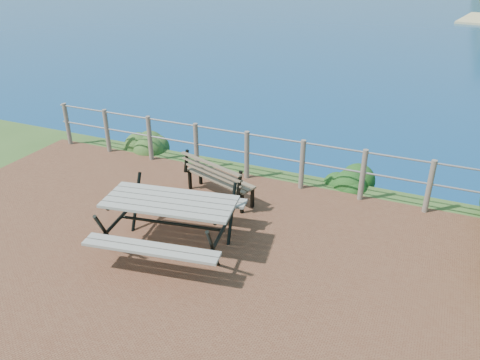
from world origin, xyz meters
name	(u,v)px	position (x,y,z in m)	size (l,w,h in m)	color
ground	(158,271)	(0.00, 0.00, 0.00)	(10.00, 7.00, 0.12)	brown
safety_railing	(247,153)	(0.00, 3.35, 0.57)	(9.40, 0.10, 1.00)	#6B5B4C
picnic_table	(171,219)	(-0.10, 0.60, 0.53)	(2.08, 1.70, 0.83)	gray
park_bench	(220,172)	(-0.12, 2.36, 0.55)	(1.52, 0.84, 0.84)	brown
shrub_lip_west	(145,147)	(-2.89, 3.95, 0.00)	(0.76, 0.76, 0.49)	#26481B
shrub_lip_east	(348,182)	(1.94, 4.01, 0.00)	(0.72, 0.72, 0.44)	#184114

